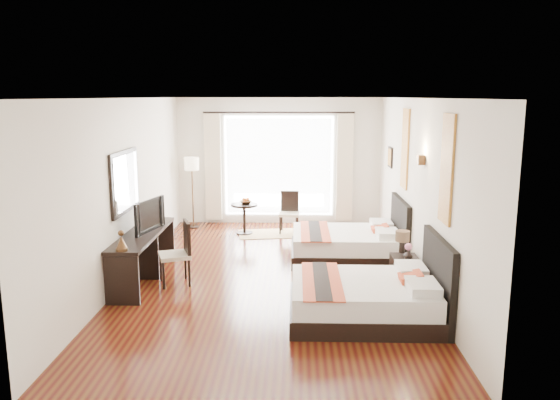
{
  "coord_description": "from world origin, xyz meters",
  "views": [
    {
      "loc": [
        0.38,
        -8.31,
        2.83
      ],
      "look_at": [
        0.13,
        0.31,
        1.18
      ],
      "focal_mm": 35.0,
      "sensor_mm": 36.0,
      "label": 1
    }
  ],
  "objects_px": {
    "nightstand": "(404,271)",
    "floor_lamp": "(192,169)",
    "console_desk": "(143,256)",
    "side_table": "(244,219)",
    "vase": "(408,252)",
    "window_chair": "(289,220)",
    "television": "(145,215)",
    "bed_near": "(370,297)",
    "bed_far": "(350,243)",
    "desk_chair": "(176,265)",
    "fruit_bowl": "(246,202)",
    "table_lamp": "(402,238)"
  },
  "relations": [
    {
      "from": "bed_far",
      "to": "fruit_bowl",
      "type": "relative_size",
      "value": 8.01
    },
    {
      "from": "desk_chair",
      "to": "fruit_bowl",
      "type": "height_order",
      "value": "desk_chair"
    },
    {
      "from": "console_desk",
      "to": "side_table",
      "type": "bearing_deg",
      "value": 65.87
    },
    {
      "from": "bed_near",
      "to": "vase",
      "type": "relative_size",
      "value": 13.85
    },
    {
      "from": "console_desk",
      "to": "floor_lamp",
      "type": "relative_size",
      "value": 1.43
    },
    {
      "from": "vase",
      "to": "desk_chair",
      "type": "height_order",
      "value": "desk_chair"
    },
    {
      "from": "table_lamp",
      "to": "floor_lamp",
      "type": "distance_m",
      "value": 5.24
    },
    {
      "from": "console_desk",
      "to": "window_chair",
      "type": "relative_size",
      "value": 2.54
    },
    {
      "from": "nightstand",
      "to": "television",
      "type": "distance_m",
      "value": 4.08
    },
    {
      "from": "bed_far",
      "to": "desk_chair",
      "type": "distance_m",
      "value": 3.1
    },
    {
      "from": "bed_near",
      "to": "nightstand",
      "type": "height_order",
      "value": "bed_near"
    },
    {
      "from": "console_desk",
      "to": "window_chair",
      "type": "height_order",
      "value": "window_chair"
    },
    {
      "from": "nightstand",
      "to": "table_lamp",
      "type": "bearing_deg",
      "value": 112.11
    },
    {
      "from": "nightstand",
      "to": "floor_lamp",
      "type": "bearing_deg",
      "value": 137.08
    },
    {
      "from": "bed_far",
      "to": "television",
      "type": "bearing_deg",
      "value": -162.19
    },
    {
      "from": "nightstand",
      "to": "television",
      "type": "relative_size",
      "value": 0.55
    },
    {
      "from": "bed_near",
      "to": "side_table",
      "type": "height_order",
      "value": "bed_near"
    },
    {
      "from": "side_table",
      "to": "bed_near",
      "type": "bearing_deg",
      "value": -64.99
    },
    {
      "from": "bed_far",
      "to": "table_lamp",
      "type": "distance_m",
      "value": 1.51
    },
    {
      "from": "console_desk",
      "to": "vase",
      "type": "bearing_deg",
      "value": -4.59
    },
    {
      "from": "vase",
      "to": "fruit_bowl",
      "type": "xyz_separation_m",
      "value": [
        -2.7,
        3.25,
        0.1
      ]
    },
    {
      "from": "nightstand",
      "to": "bed_far",
      "type": "bearing_deg",
      "value": 116.6
    },
    {
      "from": "television",
      "to": "side_table",
      "type": "bearing_deg",
      "value": -10.66
    },
    {
      "from": "desk_chair",
      "to": "window_chair",
      "type": "bearing_deg",
      "value": -137.42
    },
    {
      "from": "nightstand",
      "to": "fruit_bowl",
      "type": "relative_size",
      "value": 1.98
    },
    {
      "from": "vase",
      "to": "window_chair",
      "type": "bearing_deg",
      "value": 118.08
    },
    {
      "from": "nightstand",
      "to": "floor_lamp",
      "type": "xyz_separation_m",
      "value": [
        -3.88,
        3.6,
        1.07
      ]
    },
    {
      "from": "desk_chair",
      "to": "side_table",
      "type": "xyz_separation_m",
      "value": [
        0.75,
        3.1,
        0.02
      ]
    },
    {
      "from": "bed_far",
      "to": "desk_chair",
      "type": "relative_size",
      "value": 1.99
    },
    {
      "from": "table_lamp",
      "to": "desk_chair",
      "type": "bearing_deg",
      "value": -178.63
    },
    {
      "from": "console_desk",
      "to": "desk_chair",
      "type": "relative_size",
      "value": 2.27
    },
    {
      "from": "vase",
      "to": "console_desk",
      "type": "height_order",
      "value": "console_desk"
    },
    {
      "from": "table_lamp",
      "to": "side_table",
      "type": "height_order",
      "value": "table_lamp"
    },
    {
      "from": "bed_far",
      "to": "nightstand",
      "type": "height_order",
      "value": "bed_far"
    },
    {
      "from": "console_desk",
      "to": "table_lamp",
      "type": "bearing_deg",
      "value": -1.49
    },
    {
      "from": "fruit_bowl",
      "to": "nightstand",
      "type": "bearing_deg",
      "value": -49.26
    },
    {
      "from": "bed_near",
      "to": "bed_far",
      "type": "relative_size",
      "value": 1.0
    },
    {
      "from": "bed_near",
      "to": "desk_chair",
      "type": "bearing_deg",
      "value": 155.95
    },
    {
      "from": "bed_far",
      "to": "side_table",
      "type": "xyz_separation_m",
      "value": [
        -2.02,
        1.73,
        0.04
      ]
    },
    {
      "from": "bed_far",
      "to": "floor_lamp",
      "type": "xyz_separation_m",
      "value": [
        -3.19,
        2.23,
        1.02
      ]
    },
    {
      "from": "vase",
      "to": "console_desk",
      "type": "bearing_deg",
      "value": 175.41
    },
    {
      "from": "desk_chair",
      "to": "console_desk",
      "type": "bearing_deg",
      "value": -38.58
    },
    {
      "from": "bed_near",
      "to": "desk_chair",
      "type": "relative_size",
      "value": 1.99
    },
    {
      "from": "bed_far",
      "to": "floor_lamp",
      "type": "relative_size",
      "value": 1.25
    },
    {
      "from": "bed_near",
      "to": "table_lamp",
      "type": "distance_m",
      "value": 1.54
    },
    {
      "from": "bed_near",
      "to": "floor_lamp",
      "type": "bearing_deg",
      "value": 123.37
    },
    {
      "from": "desk_chair",
      "to": "television",
      "type": "bearing_deg",
      "value": -49.68
    },
    {
      "from": "nightstand",
      "to": "television",
      "type": "bearing_deg",
      "value": 175.62
    },
    {
      "from": "floor_lamp",
      "to": "window_chair",
      "type": "relative_size",
      "value": 1.78
    },
    {
      "from": "vase",
      "to": "fruit_bowl",
      "type": "relative_size",
      "value": 0.58
    }
  ]
}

